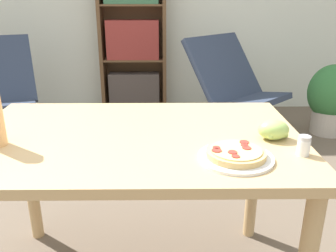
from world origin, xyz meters
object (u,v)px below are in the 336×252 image
at_px(pizza_on_plate, 236,155).
at_px(potted_plant_floor, 331,98).
at_px(salt_shaker, 304,146).
at_px(bookshelf, 133,37).
at_px(grape_bunch, 274,130).
at_px(lounge_chair_far, 237,107).

xyz_separation_m(pizza_on_plate, potted_plant_floor, (1.29, 2.05, -0.40)).
relative_size(salt_shaker, bookshelf, 0.04).
bearing_deg(bookshelf, grape_bunch, -74.42).
bearing_deg(bookshelf, potted_plant_floor, -20.69).
relative_size(lounge_chair_far, bookshelf, 0.61).
relative_size(pizza_on_plate, salt_shaker, 3.64).
bearing_deg(lounge_chair_far, bookshelf, 97.72).
bearing_deg(grape_bunch, potted_plant_floor, 59.32).
bearing_deg(grape_bunch, lounge_chair_far, 82.30).
bearing_deg(lounge_chair_far, potted_plant_floor, -36.45).
xyz_separation_m(salt_shaker, lounge_chair_far, (0.18, 1.92, -0.47)).
distance_m(salt_shaker, potted_plant_floor, 2.32).
relative_size(bookshelf, potted_plant_floor, 2.62).
bearing_deg(lounge_chair_far, grape_bunch, -140.50).
height_order(salt_shaker, lounge_chair_far, lounge_chair_far).
height_order(pizza_on_plate, bookshelf, bookshelf).
distance_m(grape_bunch, bookshelf, 2.68).
xyz_separation_m(grape_bunch, lounge_chair_far, (0.24, 1.79, -0.47)).
distance_m(salt_shaker, bookshelf, 2.82).
height_order(pizza_on_plate, lounge_chair_far, lounge_chair_far).
xyz_separation_m(grape_bunch, bookshelf, (-0.72, 2.58, 0.04)).
xyz_separation_m(grape_bunch, potted_plant_floor, (1.12, 1.88, -0.42)).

